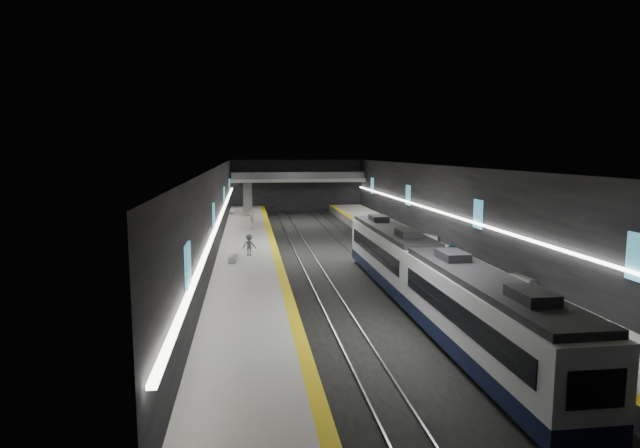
{
  "coord_description": "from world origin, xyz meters",
  "views": [
    {
      "loc": [
        -7.5,
        -46.48,
        9.24
      ],
      "look_at": [
        -0.52,
        4.84,
        2.2
      ],
      "focal_mm": 30.0,
      "sensor_mm": 36.0,
      "label": 1
    }
  ],
  "objects": [
    {
      "name": "passenger_left_b",
      "position": [
        -7.43,
        -4.33,
        1.85
      ],
      "size": [
        1.23,
        0.89,
        1.71
      ],
      "primitive_type": "imported",
      "rotation": [
        0.0,
        0.0,
        2.89
      ],
      "color": "#47474F",
      "rests_on": "platform_left"
    },
    {
      "name": "bench_right_near",
      "position": [
        9.5,
        -15.81,
        1.24
      ],
      "size": [
        0.83,
        2.02,
        0.48
      ],
      "primitive_type": "cube",
      "rotation": [
        0.0,
        0.0,
        0.15
      ],
      "color": "#99999E",
      "rests_on": "platform_right"
    },
    {
      "name": "ceiling",
      "position": [
        0.0,
        0.0,
        8.0
      ],
      "size": [
        20.0,
        70.0,
        0.04
      ],
      "primitive_type": "cube",
      "rotation": [
        3.14,
        0.0,
        0.0
      ],
      "color": "beige",
      "rests_on": "wall_left"
    },
    {
      "name": "tactile_strip_left",
      "position": [
        -5.3,
        0.0,
        1.02
      ],
      "size": [
        0.6,
        70.0,
        0.02
      ],
      "primitive_type": "cube",
      "color": "yellow",
      "rests_on": "platform_left"
    },
    {
      "name": "mezzanine_bridge",
      "position": [
        0.0,
        32.93,
        5.04
      ],
      "size": [
        20.0,
        3.0,
        1.5
      ],
      "color": "gray",
      "rests_on": "wall_left"
    },
    {
      "name": "tile_surface_left",
      "position": [
        -7.5,
        0.0,
        1.01
      ],
      "size": [
        5.0,
        70.0,
        0.02
      ],
      "primitive_type": "cube",
      "color": "#9B9B96",
      "rests_on": "platform_left"
    },
    {
      "name": "wall_front",
      "position": [
        0.0,
        -35.0,
        4.0
      ],
      "size": [
        20.0,
        0.04,
        8.0
      ],
      "primitive_type": "cube",
      "color": "black",
      "rests_on": "ground"
    },
    {
      "name": "escalator",
      "position": [
        -7.5,
        26.0,
        2.9
      ],
      "size": [
        1.2,
        7.5,
        3.92
      ],
      "primitive_type": "cube",
      "rotation": [
        0.44,
        0.0,
        0.0
      ],
      "color": "#99999E",
      "rests_on": "platform_left"
    },
    {
      "name": "train",
      "position": [
        2.5,
        -17.9,
        2.2
      ],
      "size": [
        2.69,
        30.04,
        3.6
      ],
      "color": "black",
      "rests_on": "ground"
    },
    {
      "name": "bench_left_far",
      "position": [
        -9.5,
        24.64,
        1.2
      ],
      "size": [
        0.75,
        1.69,
        0.4
      ],
      "primitive_type": "cube",
      "rotation": [
        0.0,
        0.0,
        -0.19
      ],
      "color": "#99999E",
      "rests_on": "platform_left"
    },
    {
      "name": "wall_back",
      "position": [
        0.0,
        35.0,
        4.0
      ],
      "size": [
        20.0,
        0.04,
        8.0
      ],
      "primitive_type": "cube",
      "color": "black",
      "rests_on": "ground"
    },
    {
      "name": "passenger_left_a",
      "position": [
        -7.1,
        10.88,
        1.99
      ],
      "size": [
        0.5,
        1.17,
        1.98
      ],
      "primitive_type": "imported",
      "rotation": [
        0.0,
        0.0,
        -1.59
      ],
      "color": "silver",
      "rests_on": "platform_left"
    },
    {
      "name": "platform_left",
      "position": [
        -7.5,
        0.0,
        0.5
      ],
      "size": [
        5.0,
        70.0,
        1.0
      ],
      "primitive_type": "cube",
      "color": "slate",
      "rests_on": "ground"
    },
    {
      "name": "rails",
      "position": [
        -0.0,
        0.0,
        0.06
      ],
      "size": [
        6.52,
        70.0,
        0.12
      ],
      "color": "gray",
      "rests_on": "ground"
    },
    {
      "name": "wall_left",
      "position": [
        -10.0,
        0.0,
        4.0
      ],
      "size": [
        0.04,
        70.0,
        8.0
      ],
      "primitive_type": "cube",
      "color": "black",
      "rests_on": "ground"
    },
    {
      "name": "ad_posters",
      "position": [
        -0.0,
        1.0,
        4.5
      ],
      "size": [
        19.94,
        53.5,
        2.2
      ],
      "color": "#43A4C9",
      "rests_on": "wall_left"
    },
    {
      "name": "passenger_right_b",
      "position": [
        6.34,
        -11.95,
        1.98
      ],
      "size": [
        1.14,
        1.2,
        1.95
      ],
      "primitive_type": "imported",
      "rotation": [
        0.0,
        0.0,
        0.98
      ],
      "color": "#5092AE",
      "rests_on": "platform_right"
    },
    {
      "name": "tactile_strip_right",
      "position": [
        5.3,
        0.0,
        1.02
      ],
      "size": [
        0.6,
        70.0,
        0.02
      ],
      "primitive_type": "cube",
      "color": "yellow",
      "rests_on": "platform_right"
    },
    {
      "name": "cove_light_right",
      "position": [
        9.8,
        0.0,
        3.8
      ],
      "size": [
        0.25,
        68.6,
        0.12
      ],
      "primitive_type": "cube",
      "color": "white",
      "rests_on": "wall_right"
    },
    {
      "name": "bench_left_near",
      "position": [
        -8.65,
        -6.43,
        1.24
      ],
      "size": [
        0.7,
        2.0,
        0.48
      ],
      "primitive_type": "cube",
      "rotation": [
        0.0,
        0.0,
        -0.08
      ],
      "color": "#99999E",
      "rests_on": "platform_left"
    },
    {
      "name": "wall_right",
      "position": [
        10.0,
        0.0,
        4.0
      ],
      "size": [
        0.04,
        70.0,
        8.0
      ],
      "primitive_type": "cube",
      "color": "black",
      "rests_on": "ground"
    },
    {
      "name": "platform_right",
      "position": [
        7.5,
        0.0,
        0.5
      ],
      "size": [
        5.0,
        70.0,
        1.0
      ],
      "primitive_type": "cube",
      "color": "slate",
      "rests_on": "ground"
    },
    {
      "name": "passenger_right_a",
      "position": [
        6.16,
        -20.12,
        1.9
      ],
      "size": [
        0.5,
        0.7,
        1.8
      ],
      "primitive_type": "imported",
      "rotation": [
        0.0,
        0.0,
        1.46
      ],
      "color": "#CF4D65",
      "rests_on": "platform_right"
    },
    {
      "name": "cove_light_left",
      "position": [
        -9.8,
        0.0,
        3.8
      ],
      "size": [
        0.25,
        68.6,
        0.12
      ],
      "primitive_type": "cube",
      "color": "white",
      "rests_on": "wall_left"
    },
    {
      "name": "tile_surface_right",
      "position": [
        7.5,
        0.0,
        1.01
      ],
      "size": [
        5.0,
        70.0,
        0.02
      ],
      "primitive_type": "cube",
      "color": "#9B9B96",
      "rests_on": "platform_right"
    },
    {
      "name": "bench_right_far",
      "position": [
        9.5,
        0.94,
        1.25
      ],
      "size": [
        1.35,
        2.05,
        0.49
      ],
      "primitive_type": "cube",
      "rotation": [
        0.0,
        0.0,
        0.44
      ],
      "color": "#99999E",
      "rests_on": "platform_right"
    },
    {
      "name": "ground",
      "position": [
        0.0,
        0.0,
        0.0
      ],
      "size": [
        70.0,
        70.0,
        0.0
      ],
      "primitive_type": "plane",
      "color": "black",
      "rests_on": "ground"
    }
  ]
}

